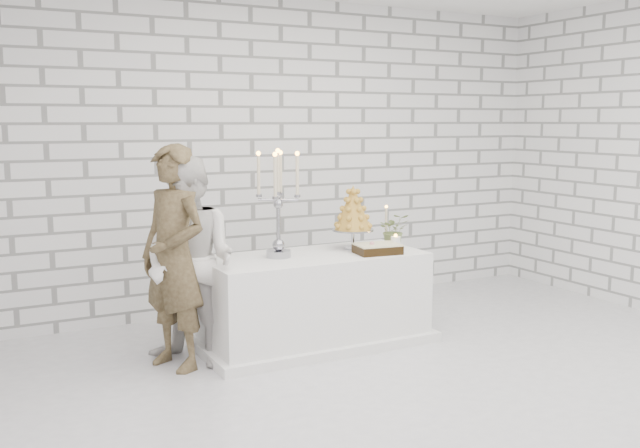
# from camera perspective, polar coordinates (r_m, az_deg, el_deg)

# --- Properties ---
(ground) EXTENTS (6.00, 5.00, 0.01)m
(ground) POSITION_cam_1_polar(r_m,az_deg,el_deg) (5.16, 8.99, -12.64)
(ground) COLOR silver
(ground) RESTS_ON ground
(wall_back) EXTENTS (6.00, 0.01, 3.00)m
(wall_back) POSITION_cam_1_polar(r_m,az_deg,el_deg) (6.99, -3.10, 5.56)
(wall_back) COLOR white
(wall_back) RESTS_ON ground
(cake_table) EXTENTS (1.80, 0.80, 0.75)m
(cake_table) POSITION_cam_1_polar(r_m,az_deg,el_deg) (5.87, -0.43, -6.08)
(cake_table) COLOR white
(cake_table) RESTS_ON ground
(groom) EXTENTS (0.62, 0.72, 1.67)m
(groom) POSITION_cam_1_polar(r_m,az_deg,el_deg) (5.33, -11.68, -2.67)
(groom) COLOR #3A2D1A
(groom) RESTS_ON ground
(bride) EXTENTS (0.94, 0.97, 1.58)m
(bride) POSITION_cam_1_polar(r_m,az_deg,el_deg) (5.38, -10.40, -3.01)
(bride) COLOR white
(bride) RESTS_ON ground
(candelabra) EXTENTS (0.42, 0.42, 0.87)m
(candelabra) POSITION_cam_1_polar(r_m,az_deg,el_deg) (5.63, -3.39, 1.67)
(candelabra) COLOR #92929B
(candelabra) RESTS_ON cake_table
(croquembouche) EXTENTS (0.40, 0.40, 0.55)m
(croquembouche) POSITION_cam_1_polar(r_m,az_deg,el_deg) (6.01, 2.67, 0.55)
(croquembouche) COLOR olive
(croquembouche) RESTS_ON cake_table
(chocolate_cake) EXTENTS (0.39, 0.30, 0.08)m
(chocolate_cake) POSITION_cam_1_polar(r_m,az_deg,el_deg) (5.85, 4.65, -1.99)
(chocolate_cake) COLOR black
(chocolate_cake) RESTS_ON cake_table
(pillar_candle) EXTENTS (0.09, 0.09, 0.12)m
(pillar_candle) POSITION_cam_1_polar(r_m,az_deg,el_deg) (5.99, 6.10, -1.58)
(pillar_candle) COLOR white
(pillar_candle) RESTS_ON cake_table
(extra_taper) EXTENTS (0.06, 0.06, 0.32)m
(extra_taper) POSITION_cam_1_polar(r_m,az_deg,el_deg) (6.32, 5.34, -0.13)
(extra_taper) COLOR beige
(extra_taper) RESTS_ON cake_table
(flowers) EXTENTS (0.33, 0.31, 0.29)m
(flowers) POSITION_cam_1_polar(r_m,az_deg,el_deg) (6.16, 5.98, -0.48)
(flowers) COLOR #496631
(flowers) RESTS_ON cake_table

